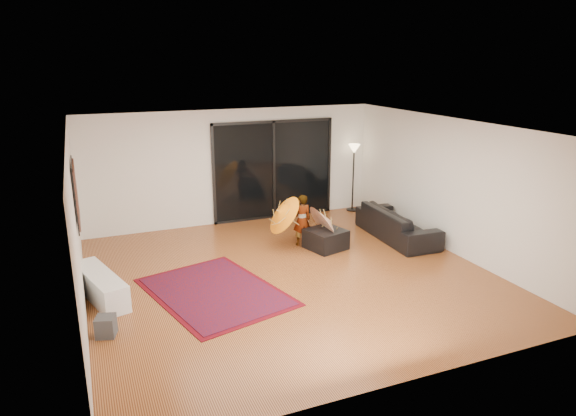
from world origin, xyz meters
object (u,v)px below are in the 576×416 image
media_console (100,286)px  child (302,220)px  sofa (397,224)px  ottoman (326,239)px

media_console → child: (4.09, 1.05, 0.33)m
sofa → ottoman: bearing=92.3°
child → ottoman: bearing=135.8°
ottoman → child: bearing=133.6°
media_console → ottoman: size_ratio=2.25×
media_console → ottoman: bearing=-7.7°
media_console → child: child is taller
media_console → child: 4.24m
sofa → ottoman: sofa is taller
ottoman → media_console: bearing=-171.6°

